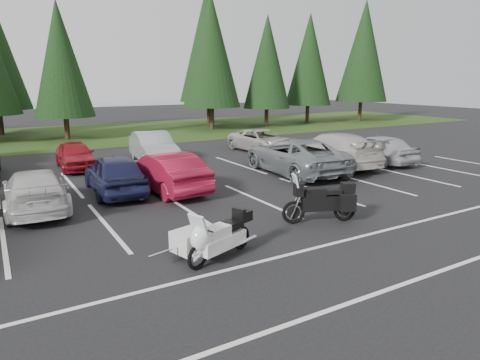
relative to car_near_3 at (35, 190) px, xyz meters
name	(u,v)px	position (x,y,z in m)	size (l,w,h in m)	color
ground	(189,223)	(3.80, -3.77, -0.68)	(120.00, 120.00, 0.00)	black
grass_strip	(63,136)	(3.80, 20.23, -0.68)	(80.00, 16.00, 0.01)	#1D3410
lake_water	(58,110)	(7.80, 51.23, -0.68)	(70.00, 50.00, 0.02)	slate
stall_markings	(165,206)	(3.80, -1.77, -0.68)	(32.00, 16.00, 0.01)	silver
conifer_5	(61,59)	(3.80, 17.83, 4.95)	(4.14, 4.14, 9.63)	#332316
conifer_6	(211,50)	(15.80, 18.33, 6.03)	(4.93, 4.93, 11.48)	#332316
conifer_7	(267,62)	(21.30, 18.03, 5.13)	(4.27, 4.27, 9.94)	#332316
conifer_8	(309,60)	(26.80, 18.83, 5.49)	(4.53, 4.53, 10.56)	#332316
conifer_9	(364,51)	(32.80, 17.53, 6.39)	(5.19, 5.19, 12.10)	#332316
conifer_back_c	(208,45)	(17.80, 23.03, 6.81)	(5.50, 5.50, 12.81)	#332316
car_near_3	(35,190)	(0.00, 0.00, 0.00)	(1.91, 4.69, 1.36)	silver
car_near_4	(115,174)	(2.83, 0.87, 0.08)	(1.80, 4.47, 1.52)	#181B3D
car_near_5	(167,172)	(4.64, 0.18, 0.08)	(1.62, 4.63, 1.53)	maroon
car_near_6	(295,156)	(10.92, 0.26, 0.14)	(2.73, 5.92, 1.65)	slate
car_near_7	(333,149)	(13.68, 0.73, 0.15)	(2.33, 5.74, 1.67)	beige
car_near_8	(378,148)	(16.26, 0.14, 0.07)	(1.77, 4.40, 1.50)	#A9AAAE
car_far_2	(75,155)	(2.39, 6.52, -0.01)	(1.58, 3.94, 1.34)	maroon
car_far_3	(153,148)	(6.18, 6.09, 0.11)	(1.68, 4.82, 1.59)	gray
car_far_4	(262,141)	(12.98, 6.17, -0.02)	(2.20, 4.78, 1.33)	#B5ADA6
touring_motorcycle	(220,233)	(3.39, -6.62, -0.01)	(2.41, 0.74, 1.33)	silver
cargo_trailer	(194,242)	(2.93, -6.11, -0.34)	(1.48, 0.83, 0.68)	silver
adventure_motorcycle	(320,198)	(7.24, -5.73, 0.10)	(2.57, 0.89, 1.56)	black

